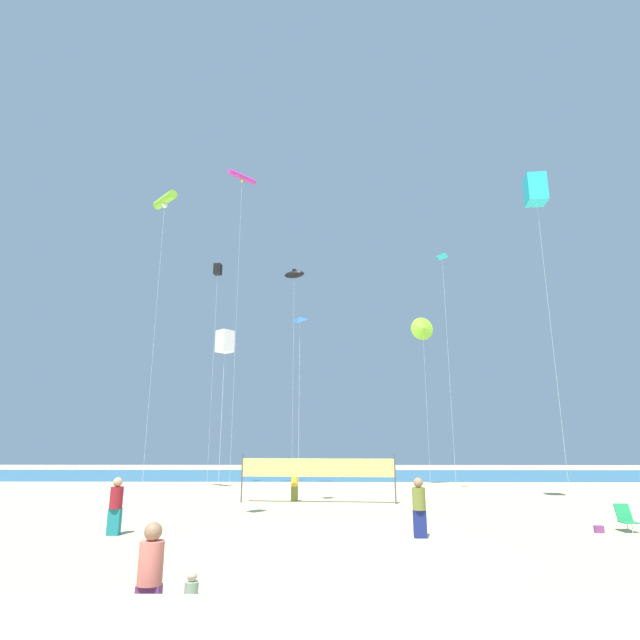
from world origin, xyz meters
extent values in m
plane|color=#D1BC89|center=(0.00, 0.00, 0.00)|extent=(120.00, 120.00, 0.00)
cube|color=teal|center=(0.00, 35.13, 0.00)|extent=(120.00, 20.00, 0.01)
cube|color=beige|center=(0.00, -9.24, 0.41)|extent=(28.00, 0.44, 0.82)
cube|color=#7A3872|center=(-3.11, -8.33, 0.38)|extent=(0.36, 0.22, 0.76)
cylinder|color=#EA7260|center=(-3.11, -8.33, 1.08)|extent=(0.38, 0.38, 0.63)
sphere|color=#997051|center=(-3.11, -8.33, 1.53)|extent=(0.28, 0.28, 0.28)
cube|color=navy|center=(-2.48, -8.23, 0.22)|extent=(0.21, 0.12, 0.43)
cylinder|color=#99B28C|center=(-2.48, -8.23, 0.61)|extent=(0.22, 0.22, 0.36)
sphere|color=beige|center=(-2.48, -8.23, 0.87)|extent=(0.16, 0.16, 0.16)
cube|color=olive|center=(-2.14, 10.98, 0.37)|extent=(0.36, 0.21, 0.74)
cylinder|color=gold|center=(-2.14, 10.98, 1.05)|extent=(0.37, 0.37, 0.61)
sphere|color=brown|center=(-2.14, 10.98, 1.50)|extent=(0.28, 0.28, 0.28)
cube|color=navy|center=(2.55, 0.38, 0.42)|extent=(0.40, 0.24, 0.83)
cylinder|color=olive|center=(2.55, 0.38, 1.18)|extent=(0.42, 0.42, 0.69)
sphere|color=#997051|center=(2.55, 0.38, 1.68)|extent=(0.31, 0.31, 0.31)
cube|color=#19727A|center=(-7.36, 0.68, 0.41)|extent=(0.39, 0.24, 0.83)
cylinder|color=maroon|center=(-7.36, 0.68, 1.17)|extent=(0.41, 0.41, 0.68)
sphere|color=tan|center=(-7.36, 0.68, 1.66)|extent=(0.31, 0.31, 0.31)
cube|color=#1E8C4C|center=(9.78, 1.53, 0.32)|extent=(0.52, 0.48, 0.03)
cube|color=#1E8C4C|center=(9.78, 1.82, 0.60)|extent=(0.52, 0.23, 0.57)
cylinder|color=silver|center=(9.78, 1.39, 0.16)|extent=(0.03, 0.03, 0.32)
cylinder|color=silver|center=(9.78, 1.67, 0.16)|extent=(0.03, 0.03, 0.32)
cylinder|color=#4C4C51|center=(-4.83, 10.40, 1.20)|extent=(0.08, 0.08, 2.40)
cylinder|color=#4C4C51|center=(2.98, 9.79, 1.20)|extent=(0.08, 0.08, 2.40)
cube|color=#EAE566|center=(-0.92, 10.10, 1.73)|extent=(7.82, 0.64, 0.90)
cube|color=#7A3872|center=(8.69, 1.42, 0.12)|extent=(0.29, 0.15, 0.23)
cylinder|color=silver|center=(10.69, 7.78, 8.01)|extent=(0.01, 0.01, 16.03)
cube|color=#26BFCC|center=(10.69, 7.78, 16.03)|extent=(1.08, 1.08, 1.57)
cylinder|color=silver|center=(6.98, 13.82, 7.29)|extent=(0.01, 0.01, 14.58)
pyramid|color=#26BFCC|center=(6.97, 13.84, 14.66)|extent=(0.73, 0.75, 0.31)
cylinder|color=silver|center=(-8.72, 19.37, 7.90)|extent=(0.01, 0.01, 15.80)
cube|color=black|center=(-8.72, 19.37, 15.80)|extent=(0.59, 0.59, 0.84)
cylinder|color=silver|center=(-6.62, 16.55, 10.97)|extent=(0.01, 0.01, 21.94)
cylinder|color=#D833A5|center=(-6.62, 16.55, 21.94)|extent=(1.85, 1.88, 0.39)
sphere|color=yellow|center=(-6.62, 16.55, 21.64)|extent=(0.23, 0.23, 0.23)
cylinder|color=silver|center=(6.60, 19.51, 5.59)|extent=(0.01, 0.01, 11.17)
cone|color=#8CD833|center=(6.60, 19.51, 11.17)|extent=(1.74, 0.65, 1.70)
cylinder|color=silver|center=(-10.98, 13.20, 9.21)|extent=(0.01, 0.01, 18.41)
cylinder|color=#8CD833|center=(-10.98, 13.20, 18.41)|extent=(1.96, 1.98, 0.58)
sphere|color=white|center=(-10.98, 13.20, 18.02)|extent=(0.35, 0.35, 0.35)
cylinder|color=silver|center=(-1.81, 8.47, 4.55)|extent=(0.01, 0.01, 9.11)
pyramid|color=blue|center=(-1.82, 8.43, 9.18)|extent=(0.84, 0.83, 0.48)
cylinder|color=silver|center=(-2.87, 18.96, 7.60)|extent=(0.01, 0.01, 15.21)
ellipsoid|color=black|center=(-2.87, 18.96, 15.21)|extent=(1.65, 1.02, 0.55)
cube|color=black|center=(-2.87, 18.96, 15.44)|extent=(0.31, 0.06, 0.39)
cylinder|color=silver|center=(-4.64, 3.72, 3.52)|extent=(0.01, 0.01, 7.04)
cube|color=white|center=(-4.64, 3.72, 7.04)|extent=(0.80, 0.80, 0.91)
camera|label=1|loc=(-0.33, -16.84, 2.86)|focal=28.44mm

